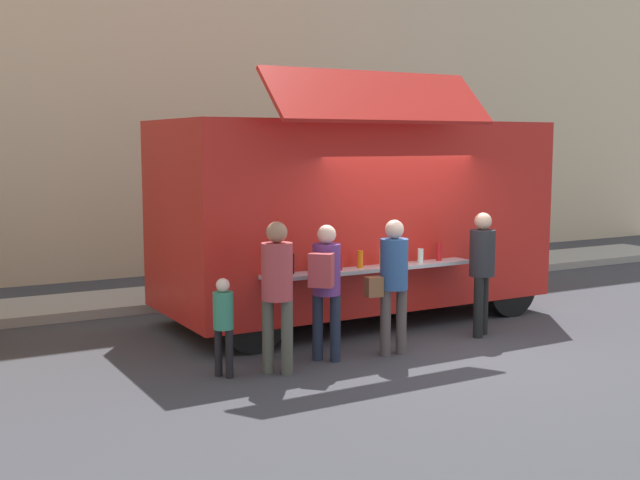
{
  "coord_description": "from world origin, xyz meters",
  "views": [
    {
      "loc": [
        -6.27,
        -8.21,
        2.69
      ],
      "look_at": [
        -0.83,
        1.66,
        1.3
      ],
      "focal_mm": 44.67,
      "sensor_mm": 36.0,
      "label": 1
    }
  ],
  "objects_px": {
    "trash_bin": "(470,253)",
    "customer_rear_waiting": "(277,284)",
    "food_truck_main": "(354,213)",
    "customer_mid_with_backpack": "(326,279)",
    "customer_front_ordering": "(393,275)",
    "customer_extra_browsing": "(482,263)",
    "child_near_queue": "(223,318)"
  },
  "relations": [
    {
      "from": "trash_bin",
      "to": "customer_rear_waiting",
      "type": "relative_size",
      "value": 0.5
    },
    {
      "from": "food_truck_main",
      "to": "customer_mid_with_backpack",
      "type": "height_order",
      "value": "food_truck_main"
    },
    {
      "from": "food_truck_main",
      "to": "customer_mid_with_backpack",
      "type": "relative_size",
      "value": 3.44
    },
    {
      "from": "customer_front_ordering",
      "to": "customer_mid_with_backpack",
      "type": "height_order",
      "value": "customer_front_ordering"
    },
    {
      "from": "food_truck_main",
      "to": "customer_mid_with_backpack",
      "type": "xyz_separation_m",
      "value": [
        -1.57,
        -1.91,
        -0.59
      ]
    },
    {
      "from": "food_truck_main",
      "to": "trash_bin",
      "type": "height_order",
      "value": "food_truck_main"
    },
    {
      "from": "customer_mid_with_backpack",
      "to": "customer_extra_browsing",
      "type": "height_order",
      "value": "customer_extra_browsing"
    },
    {
      "from": "trash_bin",
      "to": "child_near_queue",
      "type": "relative_size",
      "value": 0.77
    },
    {
      "from": "food_truck_main",
      "to": "customer_extra_browsing",
      "type": "xyz_separation_m",
      "value": [
        0.96,
        -1.82,
        -0.6
      ]
    },
    {
      "from": "customer_rear_waiting",
      "to": "customer_mid_with_backpack",
      "type": "bearing_deg",
      "value": -30.6
    },
    {
      "from": "customer_mid_with_backpack",
      "to": "child_near_queue",
      "type": "distance_m",
      "value": 1.39
    },
    {
      "from": "trash_bin",
      "to": "customer_mid_with_backpack",
      "type": "bearing_deg",
      "value": -143.58
    },
    {
      "from": "trash_bin",
      "to": "child_near_queue",
      "type": "height_order",
      "value": "child_near_queue"
    },
    {
      "from": "trash_bin",
      "to": "customer_extra_browsing",
      "type": "relative_size",
      "value": 0.51
    },
    {
      "from": "child_near_queue",
      "to": "customer_rear_waiting",
      "type": "bearing_deg",
      "value": -49.75
    },
    {
      "from": "food_truck_main",
      "to": "customer_rear_waiting",
      "type": "height_order",
      "value": "food_truck_main"
    },
    {
      "from": "customer_extra_browsing",
      "to": "trash_bin",
      "type": "bearing_deg",
      "value": -69.74
    },
    {
      "from": "food_truck_main",
      "to": "trash_bin",
      "type": "distance_m",
      "value": 4.91
    },
    {
      "from": "customer_front_ordering",
      "to": "customer_mid_with_backpack",
      "type": "distance_m",
      "value": 0.9
    },
    {
      "from": "customer_mid_with_backpack",
      "to": "customer_extra_browsing",
      "type": "xyz_separation_m",
      "value": [
        2.53,
        0.1,
        -0.0
      ]
    },
    {
      "from": "trash_bin",
      "to": "customer_mid_with_backpack",
      "type": "distance_m",
      "value": 7.16
    },
    {
      "from": "customer_front_ordering",
      "to": "child_near_queue",
      "type": "distance_m",
      "value": 2.27
    },
    {
      "from": "customer_rear_waiting",
      "to": "child_near_queue",
      "type": "xyz_separation_m",
      "value": [
        -0.6,
        0.17,
        -0.38
      ]
    },
    {
      "from": "customer_mid_with_backpack",
      "to": "customer_front_ordering",
      "type": "bearing_deg",
      "value": -55.25
    },
    {
      "from": "customer_rear_waiting",
      "to": "customer_front_ordering",
      "type": "bearing_deg",
      "value": -42.45
    },
    {
      "from": "customer_front_ordering",
      "to": "child_near_queue",
      "type": "relative_size",
      "value": 1.5
    },
    {
      "from": "food_truck_main",
      "to": "child_near_queue",
      "type": "height_order",
      "value": "food_truck_main"
    },
    {
      "from": "customer_rear_waiting",
      "to": "child_near_queue",
      "type": "height_order",
      "value": "customer_rear_waiting"
    },
    {
      "from": "customer_mid_with_backpack",
      "to": "customer_rear_waiting",
      "type": "relative_size",
      "value": 0.95
    },
    {
      "from": "customer_rear_waiting",
      "to": "customer_extra_browsing",
      "type": "height_order",
      "value": "customer_rear_waiting"
    },
    {
      "from": "trash_bin",
      "to": "customer_extra_browsing",
      "type": "height_order",
      "value": "customer_extra_browsing"
    },
    {
      "from": "child_near_queue",
      "to": "customer_front_ordering",
      "type": "bearing_deg",
      "value": -37.01
    }
  ]
}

